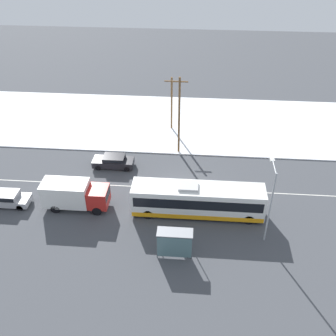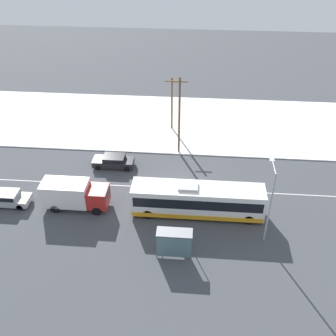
% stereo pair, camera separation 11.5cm
% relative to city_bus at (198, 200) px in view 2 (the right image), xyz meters
% --- Properties ---
extents(ground_plane, '(120.00, 120.00, 0.00)m').
position_rel_city_bus_xyz_m(ground_plane, '(-1.77, 3.66, -1.59)').
color(ground_plane, '#424449').
extents(snow_lot, '(80.00, 15.79, 0.12)m').
position_rel_city_bus_xyz_m(snow_lot, '(-1.77, 18.09, -1.53)').
color(snow_lot, white).
rests_on(snow_lot, ground_plane).
extents(lane_marking_center, '(60.00, 0.12, 0.00)m').
position_rel_city_bus_xyz_m(lane_marking_center, '(-1.77, 3.66, -1.59)').
color(lane_marking_center, silver).
rests_on(lane_marking_center, ground_plane).
extents(city_bus, '(12.33, 2.57, 3.25)m').
position_rel_city_bus_xyz_m(city_bus, '(0.00, 0.00, 0.00)').
color(city_bus, white).
rests_on(city_bus, ground_plane).
extents(box_truck, '(6.30, 2.30, 2.81)m').
position_rel_city_bus_xyz_m(box_truck, '(-11.82, -0.02, -0.03)').
color(box_truck, silver).
rests_on(box_truck, ground_plane).
extents(sedan_car, '(4.50, 1.80, 1.40)m').
position_rel_city_bus_xyz_m(sedan_car, '(-9.44, 7.12, -0.82)').
color(sedan_car, black).
rests_on(sedan_car, ground_plane).
extents(parked_car_near_truck, '(4.01, 1.80, 1.40)m').
position_rel_city_bus_xyz_m(parked_car_near_truck, '(-18.38, -0.19, -0.82)').
color(parked_car_near_truck, '#9E9EA3').
rests_on(parked_car_near_truck, ground_plane).
extents(pedestrian_at_stop, '(0.57, 0.26, 1.60)m').
position_rel_city_bus_xyz_m(pedestrian_at_stop, '(-1.46, -4.06, -0.61)').
color(pedestrian_at_stop, '#23232D').
rests_on(pedestrian_at_stop, ground_plane).
extents(bus_shelter, '(2.97, 1.20, 2.40)m').
position_rel_city_bus_xyz_m(bus_shelter, '(-1.80, -5.56, 0.09)').
color(bus_shelter, gray).
rests_on(bus_shelter, ground_plane).
extents(streetlamp, '(0.36, 2.65, 7.22)m').
position_rel_city_bus_xyz_m(streetlamp, '(5.96, -2.64, 3.00)').
color(streetlamp, '#9EA3A8').
rests_on(streetlamp, ground_plane).
extents(utility_pole_roadside, '(1.80, 0.24, 9.33)m').
position_rel_city_bus_xyz_m(utility_pole_roadside, '(-2.40, 10.74, 3.27)').
color(utility_pole_roadside, brown).
rests_on(utility_pole_roadside, ground_plane).
extents(utility_pole_snowlot, '(1.80, 0.24, 7.03)m').
position_rel_city_bus_xyz_m(utility_pole_snowlot, '(-3.65, 16.43, 2.11)').
color(utility_pole_snowlot, brown).
rests_on(utility_pole_snowlot, ground_plane).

